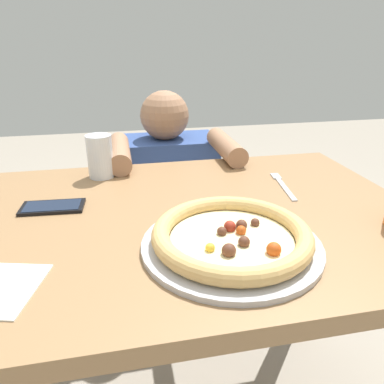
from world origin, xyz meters
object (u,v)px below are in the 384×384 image
cell_phone (53,207)px  diner_seated (168,216)px  pizza_near (232,238)px  fork (282,185)px  water_cup_clear (100,156)px

cell_phone → diner_seated: 0.73m
pizza_near → diner_seated: 0.88m
cell_phone → fork: bearing=2.7°
fork → water_cup_clear: bearing=160.8°
pizza_near → fork: bearing=50.2°
water_cup_clear → diner_seated: (0.24, 0.34, -0.40)m
pizza_near → water_cup_clear: (-0.26, 0.46, 0.04)m
pizza_near → diner_seated: diner_seated is taller
fork → cell_phone: (-0.62, -0.03, 0.00)m
pizza_near → diner_seated: size_ratio=0.38×
pizza_near → cell_phone: 0.46m
pizza_near → diner_seated: bearing=91.6°
pizza_near → cell_phone: (-0.38, 0.26, -0.02)m
water_cup_clear → diner_seated: bearing=55.1°
water_cup_clear → cell_phone: 0.24m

